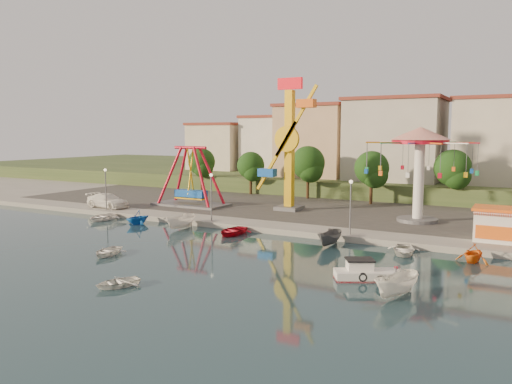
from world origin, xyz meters
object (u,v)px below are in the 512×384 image
Objects in this scene: pirate_ship_ride at (191,178)px; cabin_motorboat at (365,274)px; wave_swinger at (420,153)px; kamikaze_tower at (291,148)px; rowboat_a at (107,251)px; skiff at (397,285)px; van at (108,201)px.

cabin_motorboat is at bearing -34.28° from pirate_ship_ride.
kamikaze_tower is at bearing 177.61° from wave_swinger.
skiff is (24.13, 0.69, 0.46)m from rowboat_a.
cabin_motorboat is 0.74× the size of van.
wave_swinger is 26.43m from skiff.
pirate_ship_ride is at bearing -46.62° from van.
wave_swinger is (15.71, -0.66, -0.34)m from kamikaze_tower.
kamikaze_tower reaches higher than cabin_motorboat.
rowboat_a is 0.52× the size of van.
kamikaze_tower is 28.14m from rowboat_a.
skiff is 0.66× the size of van.
kamikaze_tower reaches higher than rowboat_a.
kamikaze_tower is 4.99× the size of rowboat_a.
rowboat_a is (-4.87, -26.48, -8.19)m from kamikaze_tower.
pirate_ship_ride is 29.58m from wave_swinger.
wave_swinger is 33.94m from rowboat_a.
wave_swinger is at bearing 39.21° from rowboat_a.
kamikaze_tower is (13.57, 2.49, 4.14)m from pirate_ship_ride.
pirate_ship_ride is 14.40m from kamikaze_tower.
cabin_motorboat is 1.42× the size of rowboat_a.
wave_swinger reaches higher than skiff.
wave_swinger is at bearing -2.39° from kamikaze_tower.
rowboat_a is at bearing -100.43° from kamikaze_tower.
rowboat_a is 24.14m from skiff.
skiff is (32.82, -23.29, -3.59)m from pirate_ship_ride.
cabin_motorboat reaches higher than rowboat_a.
kamikaze_tower is 3.95× the size of skiff.
rowboat_a is at bearing 160.42° from cabin_motorboat.
rowboat_a is at bearing -128.55° from wave_swinger.
wave_swinger is 1.84× the size of van.
kamikaze_tower is 2.62× the size of van.
pirate_ship_ride is 1.59× the size of van.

